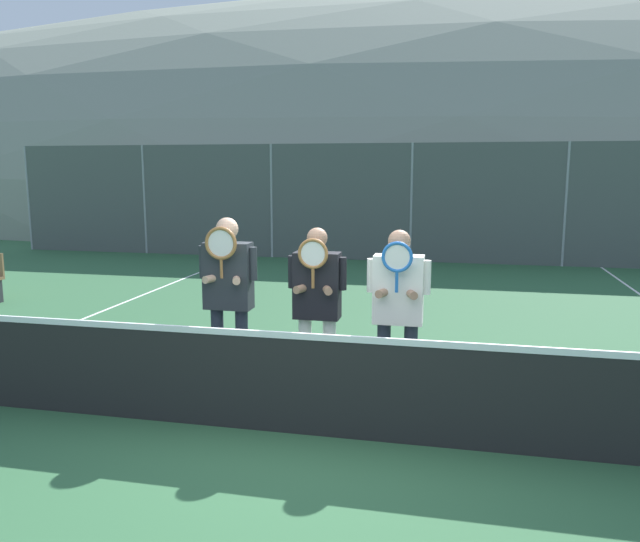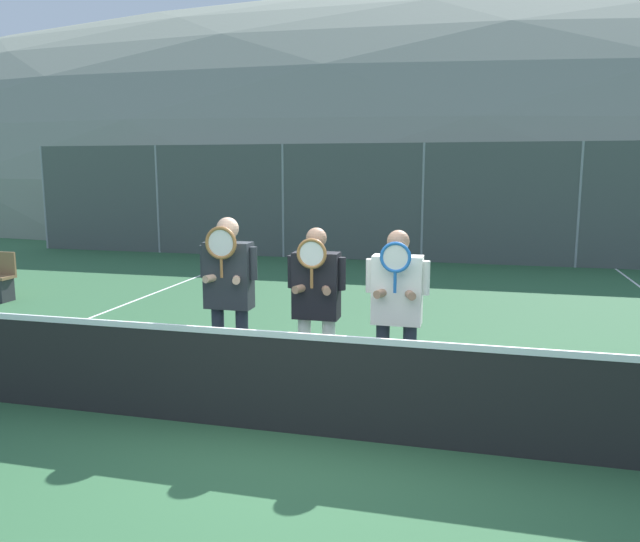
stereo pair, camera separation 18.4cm
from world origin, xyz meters
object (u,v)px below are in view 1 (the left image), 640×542
at_px(car_left_of_center, 404,213).
at_px(car_center, 585,217).
at_px(player_center_right, 398,303).
at_px(car_far_left, 241,210).
at_px(player_leftmost, 228,287).
at_px(player_center_left, 317,299).

xyz_separation_m(car_left_of_center, car_center, (5.11, -0.21, -0.02)).
height_order(player_center_right, car_far_left, car_far_left).
bearing_deg(player_leftmost, car_left_of_center, 87.12).
height_order(player_leftmost, player_center_left, player_leftmost).
bearing_deg(player_leftmost, car_center, 65.95).
bearing_deg(car_center, player_center_left, -110.38).
xyz_separation_m(player_leftmost, player_center_left, (0.94, -0.06, -0.07)).
bearing_deg(player_center_left, car_far_left, 112.63).
distance_m(player_center_right, car_left_of_center, 13.27).
bearing_deg(car_center, player_center_right, -107.20).
height_order(car_far_left, car_left_of_center, car_far_left).
xyz_separation_m(car_far_left, car_left_of_center, (5.27, -0.12, -0.01)).
distance_m(player_leftmost, player_center_left, 0.95).
relative_size(player_leftmost, player_center_right, 1.05).
distance_m(player_leftmost, car_far_left, 14.04).
distance_m(player_center_right, car_far_left, 14.78).
bearing_deg(car_far_left, player_center_right, -64.56).
height_order(player_leftmost, car_center, car_center).
relative_size(player_leftmost, car_center, 0.41).
xyz_separation_m(player_leftmost, car_left_of_center, (0.66, 13.14, -0.15)).
distance_m(player_leftmost, car_center, 14.16).
xyz_separation_m(player_center_left, car_left_of_center, (-0.29, 13.20, -0.08)).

